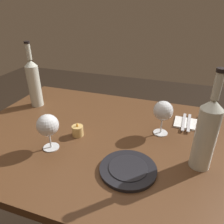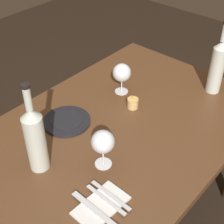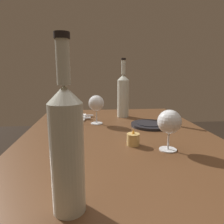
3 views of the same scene
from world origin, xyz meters
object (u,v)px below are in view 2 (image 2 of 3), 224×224
(wine_bottle, at_px, (217,65))
(wine_bottle_second, at_px, (35,138))
(fork_outer, at_px, (111,195))
(folded_napkin, at_px, (101,205))
(dinner_plate, at_px, (67,121))
(fork_inner, at_px, (106,200))
(votive_candle, at_px, (133,103))
(wine_glass_left, at_px, (122,73))
(wine_glass_right, at_px, (103,142))
(table_knife, at_px, (95,210))

(wine_bottle, relative_size, wine_bottle_second, 0.98)
(fork_outer, bearing_deg, folded_napkin, 0.00)
(dinner_plate, xyz_separation_m, folded_napkin, (0.23, 0.41, -0.00))
(folded_napkin, xyz_separation_m, fork_inner, (-0.03, 0.00, 0.01))
(wine_bottle_second, xyz_separation_m, votive_candle, (-0.52, 0.04, -0.12))
(wine_glass_left, xyz_separation_m, wine_bottle_second, (0.59, 0.09, 0.04))
(wine_glass_right, xyz_separation_m, table_knife, (0.18, 0.12, -0.10))
(folded_napkin, height_order, table_knife, table_knife)
(wine_bottle, bearing_deg, table_knife, 3.20)
(wine_glass_left, xyz_separation_m, folded_napkin, (0.57, 0.39, -0.10))
(wine_bottle, xyz_separation_m, votive_candle, (0.37, -0.21, -0.12))
(fork_outer, bearing_deg, wine_glass_right, -128.48)
(wine_bottle, xyz_separation_m, dinner_plate, (0.65, -0.36, -0.14))
(fork_inner, relative_size, fork_outer, 1.00)
(wine_glass_right, bearing_deg, votive_candle, -158.66)
(folded_napkin, distance_m, fork_inner, 0.03)
(dinner_plate, relative_size, table_knife, 0.99)
(fork_inner, relative_size, table_knife, 0.86)
(wine_glass_left, distance_m, wine_bottle_second, 0.59)
(wine_glass_right, xyz_separation_m, folded_napkin, (0.15, 0.12, -0.11))
(wine_bottle_second, xyz_separation_m, dinner_plate, (-0.24, -0.11, -0.14))
(wine_glass_left, relative_size, wine_bottle, 0.43)
(fork_outer, relative_size, table_knife, 0.86)
(wine_bottle, bearing_deg, wine_glass_left, -47.38)
(wine_glass_left, distance_m, wine_bottle, 0.46)
(wine_bottle, distance_m, fork_outer, 0.84)
(fork_inner, bearing_deg, wine_bottle_second, -82.14)
(votive_candle, distance_m, fork_outer, 0.53)
(wine_glass_right, bearing_deg, wine_bottle_second, -46.71)
(wine_glass_left, relative_size, wine_glass_right, 0.96)
(wine_glass_right, xyz_separation_m, wine_bottle, (-0.73, 0.07, 0.03))
(table_knife, bearing_deg, dinner_plate, -121.89)
(wine_bottle, bearing_deg, fork_outer, 3.51)
(fork_outer, bearing_deg, table_knife, 0.00)
(wine_bottle_second, xyz_separation_m, table_knife, (0.01, 0.30, -0.13))
(wine_glass_left, distance_m, dinner_plate, 0.36)
(fork_outer, bearing_deg, wine_glass_left, -143.45)
(wine_glass_right, relative_size, wine_bottle, 0.44)
(table_knife, bearing_deg, folded_napkin, 180.00)
(wine_glass_left, bearing_deg, folded_napkin, 34.07)
(votive_candle, distance_m, folded_napkin, 0.57)
(wine_bottle_second, distance_m, dinner_plate, 0.30)
(fork_inner, bearing_deg, votive_candle, -151.23)
(votive_candle, bearing_deg, wine_bottle, 150.19)
(fork_inner, xyz_separation_m, fork_outer, (-0.02, 0.00, 0.00))
(fork_outer, distance_m, table_knife, 0.08)
(wine_glass_left, height_order, wine_glass_right, wine_glass_right)
(wine_glass_right, distance_m, table_knife, 0.24)
(wine_glass_left, height_order, wine_bottle_second, wine_bottle_second)
(fork_inner, bearing_deg, wine_bottle, -176.59)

